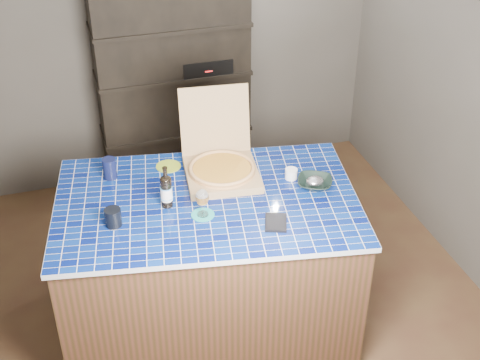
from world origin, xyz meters
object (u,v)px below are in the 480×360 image
object	(u,v)px
mead_bottle	(166,191)
bowl	(315,183)
kitchen_island	(209,263)
pizza_box	(221,166)
wine_glass	(202,198)
dvd_case	(276,223)

from	to	relation	value
mead_bottle	bowl	size ratio (longest dim) A/B	1.26
kitchen_island	bowl	size ratio (longest dim) A/B	9.29
pizza_box	mead_bottle	xyz separation A→B (m)	(-0.39, -0.22, 0.04)
pizza_box	wine_glass	world-z (taller)	pizza_box
kitchen_island	pizza_box	world-z (taller)	pizza_box
kitchen_island	dvd_case	xyz separation A→B (m)	(0.32, -0.34, 0.50)
pizza_box	bowl	distance (m)	0.59
dvd_case	wine_glass	bearing A→B (deg)	171.99
dvd_case	kitchen_island	bearing A→B (deg)	152.56
dvd_case	bowl	distance (m)	0.45
mead_bottle	wine_glass	size ratio (longest dim) A/B	1.57
kitchen_island	mead_bottle	size ratio (longest dim) A/B	7.35
pizza_box	dvd_case	bearing A→B (deg)	-68.02
kitchen_island	wine_glass	bearing A→B (deg)	-103.11
mead_bottle	pizza_box	bearing A→B (deg)	29.85
mead_bottle	dvd_case	bearing A→B (deg)	-32.35
kitchen_island	wine_glass	size ratio (longest dim) A/B	11.51
kitchen_island	pizza_box	size ratio (longest dim) A/B	3.33
pizza_box	bowl	xyz separation A→B (m)	(0.51, -0.29, -0.04)
mead_bottle	wine_glass	xyz separation A→B (m)	(0.18, -0.15, 0.02)
kitchen_island	wine_glass	world-z (taller)	wine_glass
wine_glass	dvd_case	world-z (taller)	wine_glass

